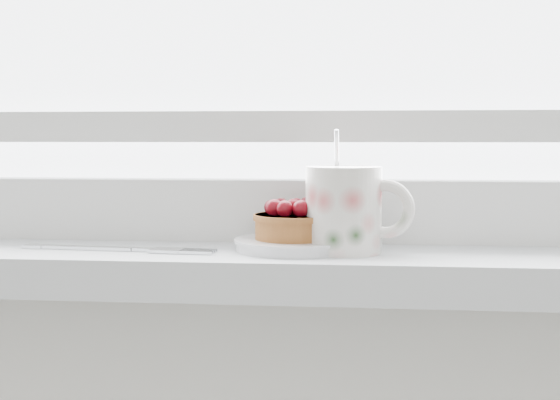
# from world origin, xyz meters

# --- Properties ---
(saucer) EXTENTS (0.12, 0.12, 0.01)m
(saucer) POSITION_xyz_m (0.02, 1.89, 0.95)
(saucer) COLOR silver
(saucer) RESTS_ON windowsill
(raspberry_tart) EXTENTS (0.08, 0.08, 0.04)m
(raspberry_tart) POSITION_xyz_m (0.02, 1.89, 0.97)
(raspberry_tart) COLOR brown
(raspberry_tart) RESTS_ON saucer
(floral_mug) EXTENTS (0.12, 0.09, 0.13)m
(floral_mug) POSITION_xyz_m (0.07, 1.88, 0.99)
(floral_mug) COLOR silver
(floral_mug) RESTS_ON windowsill
(fork) EXTENTS (0.21, 0.04, 0.00)m
(fork) POSITION_xyz_m (-0.17, 1.87, 0.94)
(fork) COLOR silver
(fork) RESTS_ON windowsill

